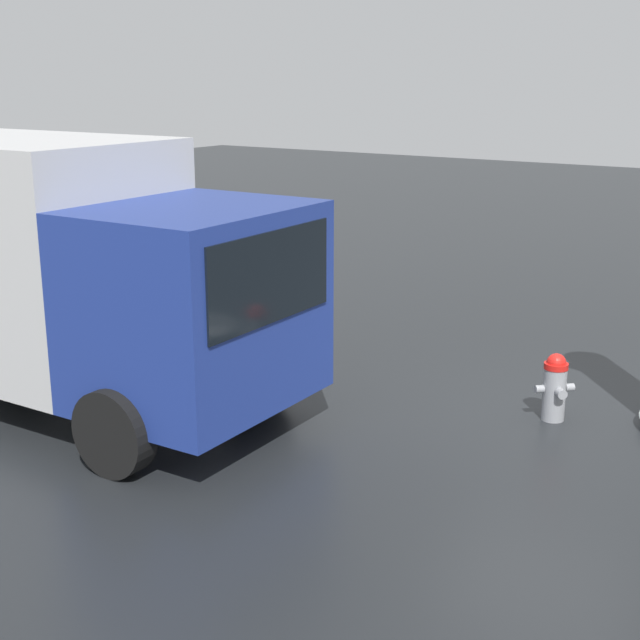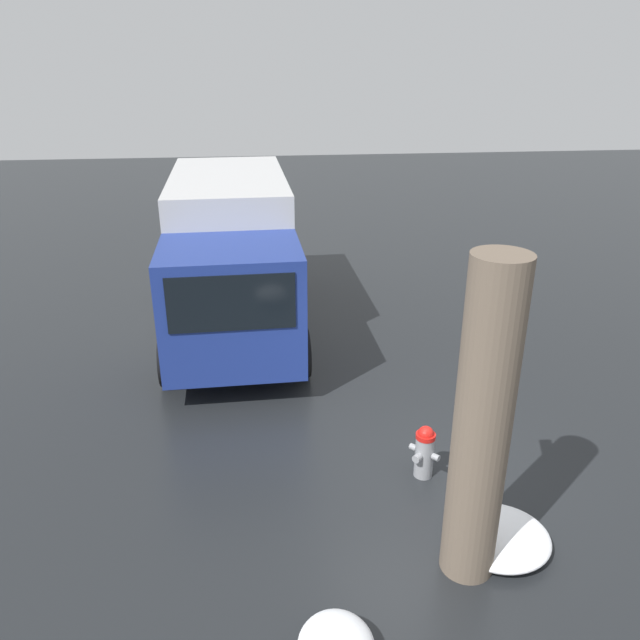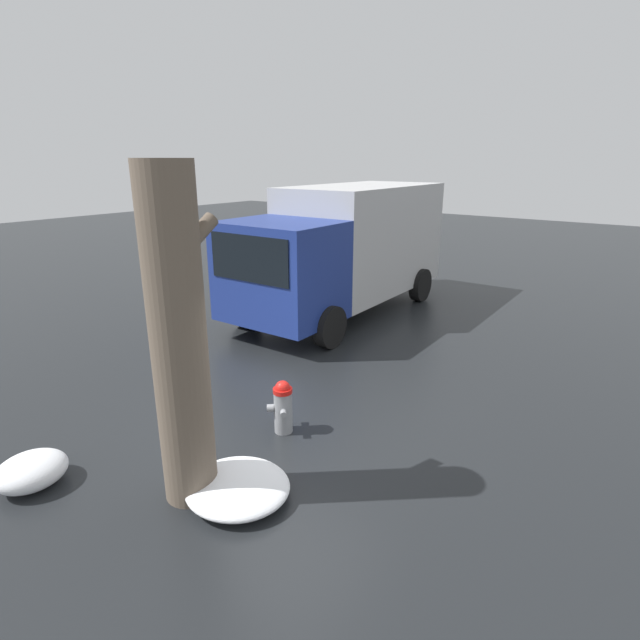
% 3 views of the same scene
% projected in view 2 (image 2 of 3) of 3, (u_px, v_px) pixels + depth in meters
% --- Properties ---
extents(ground_plane, '(60.00, 60.00, 0.00)m').
position_uv_depth(ground_plane, '(423.00, 475.00, 8.82)').
color(ground_plane, black).
extents(fire_hydrant, '(0.40, 0.40, 0.80)m').
position_uv_depth(fire_hydrant, '(424.00, 451.00, 8.66)').
color(fire_hydrant, gray).
rests_on(fire_hydrant, ground_plane).
extents(tree_trunk, '(0.93, 0.61, 3.79)m').
position_uv_depth(tree_trunk, '(482.00, 426.00, 6.52)').
color(tree_trunk, '#6B5B4C').
rests_on(tree_trunk, ground_plane).
extents(delivery_truck, '(6.78, 2.79, 3.14)m').
position_uv_depth(delivery_truck, '(231.00, 251.00, 12.97)').
color(delivery_truck, navy).
rests_on(delivery_truck, ground_plane).
extents(snow_pile_curbside, '(1.19, 1.25, 0.26)m').
position_uv_depth(snow_pile_curbside, '(498.00, 537.00, 7.51)').
color(snow_pile_curbside, white).
rests_on(snow_pile_curbside, ground_plane).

